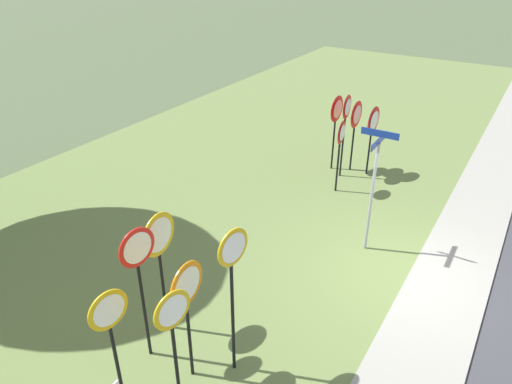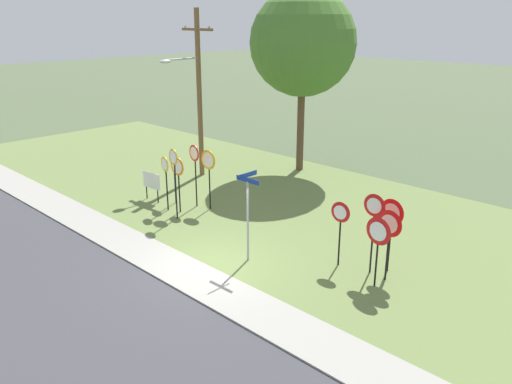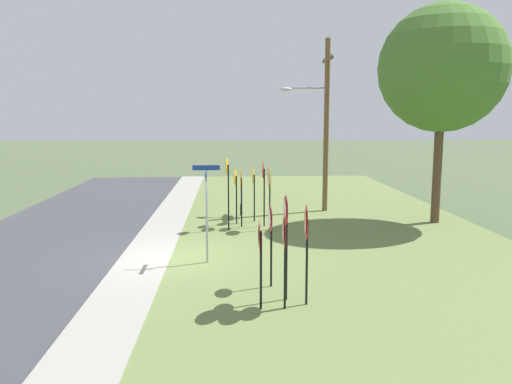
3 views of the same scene
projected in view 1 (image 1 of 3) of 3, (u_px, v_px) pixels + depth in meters
name	position (u px, v px, depth m)	size (l,w,h in m)	color
ground_plane	(407.00, 278.00, 10.23)	(160.00, 160.00, 0.00)	#4C5B3D
sidewalk_strip	(446.00, 289.00, 9.84)	(44.00, 1.60, 0.06)	#99968C
grass_median	(192.00, 205.00, 13.01)	(44.00, 12.00, 0.04)	olive
stop_sign_near_left	(187.00, 297.00, 7.12)	(0.75, 0.10, 2.31)	black
stop_sign_near_right	(111.00, 327.00, 6.65)	(0.63, 0.13, 2.26)	black
stop_sign_far_left	(233.00, 275.00, 7.09)	(0.61, 0.13, 2.82)	black
stop_sign_far_center	(139.00, 268.00, 7.40)	(0.67, 0.12, 2.63)	black
stop_sign_far_right	(160.00, 248.00, 8.00)	(0.80, 0.10, 2.50)	black
stop_sign_center_tall	(173.00, 328.00, 6.65)	(0.62, 0.14, 2.26)	black
yield_sign_near_left	(341.00, 140.00, 12.94)	(0.67, 0.11, 2.14)	black
yield_sign_near_right	(356.00, 120.00, 14.17)	(0.83, 0.11, 2.24)	black
yield_sign_far_left	(337.00, 115.00, 14.18)	(0.81, 0.11, 2.39)	black
yield_sign_far_right	(346.00, 117.00, 13.65)	(0.71, 0.11, 2.57)	black
yield_sign_center	(373.00, 125.00, 13.92)	(0.84, 0.12, 2.17)	black
street_name_post	(374.00, 182.00, 10.32)	(0.96, 0.82, 2.98)	#9EA0A8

